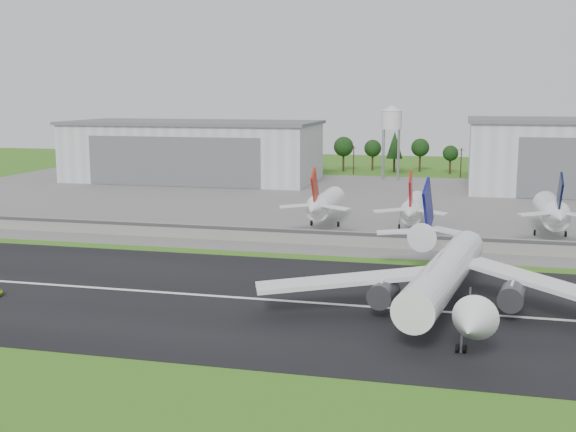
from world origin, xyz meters
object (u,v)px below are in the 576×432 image
(main_airliner, at_px, (445,283))
(parked_jet_red_b, at_px, (413,208))
(parked_jet_red_a, at_px, (324,204))
(parked_jet_navy, at_px, (552,211))

(main_airliner, bearing_deg, parked_jet_red_b, -73.10)
(main_airliner, height_order, parked_jet_red_a, main_airliner)
(parked_jet_red_a, xyz_separation_m, parked_jet_red_b, (22.39, -0.04, -0.21))
(main_airliner, xyz_separation_m, parked_jet_red_b, (-9.43, 66.95, 1.03))
(main_airliner, xyz_separation_m, parked_jet_red_a, (-31.82, 66.99, 1.25))
(main_airliner, bearing_deg, parked_jet_navy, -99.92)
(parked_jet_navy, bearing_deg, parked_jet_red_a, -179.97)
(parked_jet_red_b, bearing_deg, parked_jet_navy, 0.12)
(main_airliner, distance_m, parked_jet_navy, 70.81)
(parked_jet_red_b, distance_m, parked_jet_navy, 32.25)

